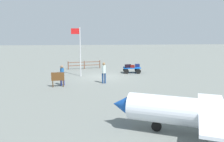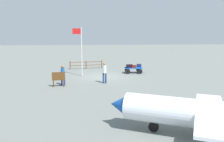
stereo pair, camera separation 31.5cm
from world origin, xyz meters
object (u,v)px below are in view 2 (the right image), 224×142
object	(u,v)px
signboard	(58,77)
suitcase_dark	(139,66)
suitcase_olive	(129,66)
luggage_cart	(133,69)
worker_trailing	(63,74)
suitcase_grey	(134,66)
flagpole	(81,48)
airplane_near	(203,114)
worker_lead	(105,71)

from	to	relation	value
signboard	suitcase_dark	bearing A→B (deg)	-141.84
suitcase_olive	luggage_cart	bearing A→B (deg)	-152.05
suitcase_dark	luggage_cart	bearing A→B (deg)	12.28
worker_trailing	suitcase_grey	bearing A→B (deg)	-143.38
suitcase_dark	suitcase_grey	bearing A→B (deg)	34.28
luggage_cart	suitcase_dark	xyz separation A→B (m)	(-0.64, -0.14, 0.34)
suitcase_grey	suitcase_olive	bearing A→B (deg)	-4.94
suitcase_dark	flagpole	bearing A→B (deg)	13.58
suitcase_olive	flagpole	world-z (taller)	flagpole
worker_trailing	flagpole	world-z (taller)	flagpole
suitcase_dark	signboard	world-z (taller)	signboard
suitcase_dark	airplane_near	world-z (taller)	airplane_near
suitcase_dark	flagpole	distance (m)	6.54
airplane_near	signboard	distance (m)	11.95
suitcase_olive	worker_trailing	size ratio (longest dim) A/B	0.40
suitcase_grey	suitcase_olive	size ratio (longest dim) A/B	0.72
airplane_near	signboard	bearing A→B (deg)	-53.44
worker_lead	airplane_near	world-z (taller)	airplane_near
luggage_cart	flagpole	xyz separation A→B (m)	(5.41, 1.32, 2.35)
luggage_cart	signboard	xyz separation A→B (m)	(6.92, 5.80, 0.32)
luggage_cart	airplane_near	bearing A→B (deg)	90.72
luggage_cart	suitcase_olive	size ratio (longest dim) A/B	2.83
worker_lead	suitcase_grey	bearing A→B (deg)	-126.05
flagpole	suitcase_grey	bearing A→B (deg)	-169.15
suitcase_olive	flagpole	size ratio (longest dim) A/B	0.14
suitcase_grey	worker_lead	world-z (taller)	worker_lead
suitcase_dark	flagpole	size ratio (longest dim) A/B	0.10
worker_lead	worker_trailing	bearing A→B (deg)	7.87
suitcase_dark	airplane_near	bearing A→B (deg)	88.37
suitcase_dark	worker_lead	distance (m)	6.26
luggage_cart	worker_trailing	world-z (taller)	worker_trailing
airplane_near	suitcase_grey	bearing A→B (deg)	-89.35
flagpole	signboard	distance (m)	5.14
worker_lead	flagpole	xyz separation A→B (m)	(2.17, -3.44, 1.76)
suitcase_dark	suitcase_olive	bearing A→B (deg)	19.16
suitcase_olive	worker_trailing	world-z (taller)	worker_trailing
worker_lead	worker_trailing	xyz separation A→B (m)	(3.40, 0.47, -0.07)
airplane_near	flagpole	xyz separation A→B (m)	(5.61, -14.07, 1.75)
suitcase_grey	worker_lead	xyz separation A→B (m)	(3.27, 4.49, 0.28)
suitcase_grey	signboard	world-z (taller)	signboard
luggage_cart	airplane_near	distance (m)	15.40
suitcase_dark	worker_trailing	world-z (taller)	worker_trailing
luggage_cart	suitcase_olive	world-z (taller)	suitcase_olive
luggage_cart	worker_lead	xyz separation A→B (m)	(3.24, 4.77, 0.59)
worker_trailing	luggage_cart	bearing A→B (deg)	-141.77
suitcase_olive	suitcase_dark	world-z (taller)	suitcase_olive
suitcase_olive	suitcase_dark	bearing A→B (deg)	-160.84
suitcase_grey	suitcase_dark	bearing A→B (deg)	-145.72
suitcase_dark	worker_trailing	size ratio (longest dim) A/B	0.30
suitcase_grey	suitcase_dark	distance (m)	0.74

